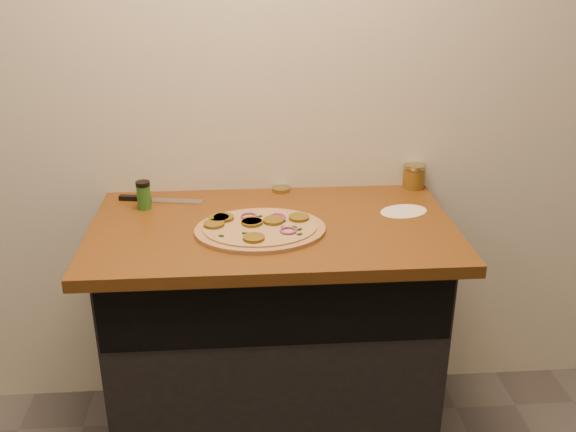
{
  "coord_description": "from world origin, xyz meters",
  "views": [
    {
      "loc": [
        -0.09,
        -0.52,
        1.76
      ],
      "look_at": [
        0.05,
        1.36,
        0.95
      ],
      "focal_mm": 40.0,
      "sensor_mm": 36.0,
      "label": 1
    }
  ],
  "objects": [
    {
      "name": "room_shell",
      "position": [
        0.0,
        0.0,
        1.7
      ],
      "size": [
        4.02,
        3.52,
        2.71
      ],
      "color": "beige",
      "rests_on": "ground"
    },
    {
      "name": "flour_spill",
      "position": [
        0.46,
        1.49,
        0.9
      ],
      "size": [
        0.22,
        0.22,
        0.0
      ],
      "primitive_type": "cylinder",
      "rotation": [
        0.0,
        0.0,
        0.31
      ],
      "color": "white",
      "rests_on": "countertop"
    },
    {
      "name": "chefs_knife",
      "position": [
        -0.42,
        1.65,
        0.91
      ],
      "size": [
        0.31,
        0.08,
        0.02
      ],
      "color": "#B7BAC1",
      "rests_on": "countertop"
    },
    {
      "name": "spice_shaker",
      "position": [
        -0.44,
        1.58,
        0.95
      ],
      "size": [
        0.05,
        0.05,
        0.1
      ],
      "color": "#27601E",
      "rests_on": "countertop"
    },
    {
      "name": "countertop",
      "position": [
        0.0,
        1.42,
        0.88
      ],
      "size": [
        1.2,
        0.7,
        0.04
      ],
      "primitive_type": "cube",
      "color": "brown",
      "rests_on": "cabinet"
    },
    {
      "name": "cabinet",
      "position": [
        0.0,
        1.45,
        0.43
      ],
      "size": [
        1.1,
        0.6,
        0.86
      ],
      "primitive_type": "cube",
      "color": "black",
      "rests_on": "ground"
    },
    {
      "name": "mason_jar_lid",
      "position": [
        0.05,
        1.72,
        0.91
      ],
      "size": [
        0.09,
        0.09,
        0.01
      ],
      "primitive_type": "cylinder",
      "rotation": [
        0.0,
        0.0,
        0.29
      ],
      "color": "#9B915A",
      "rests_on": "countertop"
    },
    {
      "name": "pizza",
      "position": [
        -0.05,
        1.36,
        0.91
      ],
      "size": [
        0.43,
        0.43,
        0.03
      ],
      "color": "tan",
      "rests_on": "countertop"
    },
    {
      "name": "salsa_jar",
      "position": [
        0.55,
        1.72,
        0.95
      ],
      "size": [
        0.08,
        0.08,
        0.09
      ],
      "color": "#A12A10",
      "rests_on": "countertop"
    }
  ]
}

